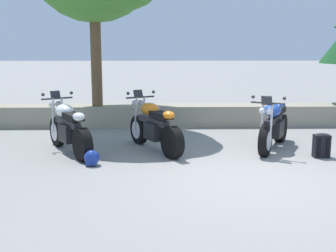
{
  "coord_description": "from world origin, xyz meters",
  "views": [
    {
      "loc": [
        -1.52,
        -6.47,
        2.08
      ],
      "look_at": [
        -1.33,
        1.2,
        0.65
      ],
      "focal_mm": 45.28,
      "sensor_mm": 36.0,
      "label": 1
    }
  ],
  "objects_px": {
    "motorcycle_white_near_left": "(68,129)",
    "rider_backpack": "(321,145)",
    "motorcycle_orange_centre": "(154,127)",
    "rider_helmet": "(92,158)",
    "motorcycle_blue_far_right": "(273,126)"
  },
  "relations": [
    {
      "from": "motorcycle_white_near_left",
      "to": "rider_backpack",
      "type": "xyz_separation_m",
      "value": [
        4.91,
        -0.49,
        -0.24
      ]
    },
    {
      "from": "motorcycle_white_near_left",
      "to": "motorcycle_orange_centre",
      "type": "height_order",
      "value": "same"
    },
    {
      "from": "motorcycle_orange_centre",
      "to": "rider_helmet",
      "type": "relative_size",
      "value": 6.75
    },
    {
      "from": "motorcycle_white_near_left",
      "to": "motorcycle_orange_centre",
      "type": "distance_m",
      "value": 1.71
    },
    {
      "from": "motorcycle_blue_far_right",
      "to": "rider_backpack",
      "type": "height_order",
      "value": "motorcycle_blue_far_right"
    },
    {
      "from": "motorcycle_white_near_left",
      "to": "motorcycle_blue_far_right",
      "type": "relative_size",
      "value": 0.97
    },
    {
      "from": "rider_backpack",
      "to": "rider_helmet",
      "type": "xyz_separation_m",
      "value": [
        -4.31,
        -0.48,
        -0.11
      ]
    },
    {
      "from": "rider_backpack",
      "to": "motorcycle_orange_centre",
      "type": "bearing_deg",
      "value": 168.58
    },
    {
      "from": "motorcycle_white_near_left",
      "to": "motorcycle_blue_far_right",
      "type": "bearing_deg",
      "value": 3.09
    },
    {
      "from": "motorcycle_blue_far_right",
      "to": "rider_backpack",
      "type": "distance_m",
      "value": 1.06
    },
    {
      "from": "motorcycle_white_near_left",
      "to": "rider_helmet",
      "type": "relative_size",
      "value": 6.59
    },
    {
      "from": "motorcycle_blue_far_right",
      "to": "motorcycle_white_near_left",
      "type": "bearing_deg",
      "value": -176.91
    },
    {
      "from": "rider_helmet",
      "to": "motorcycle_orange_centre",
      "type": "bearing_deg",
      "value": 45.72
    },
    {
      "from": "motorcycle_orange_centre",
      "to": "rider_backpack",
      "type": "distance_m",
      "value": 3.28
    },
    {
      "from": "rider_backpack",
      "to": "motorcycle_white_near_left",
      "type": "bearing_deg",
      "value": 174.29
    }
  ]
}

